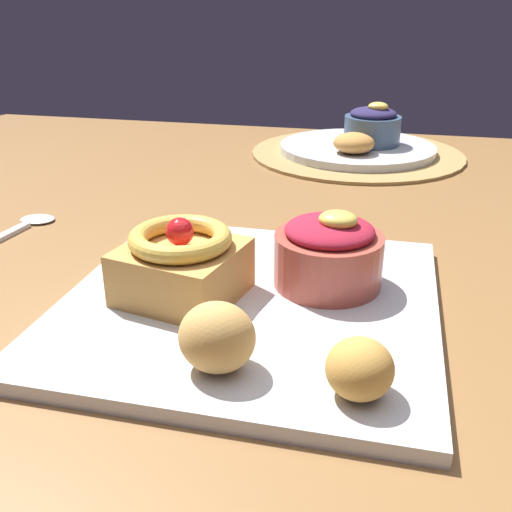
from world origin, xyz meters
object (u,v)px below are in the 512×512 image
(berry_ramekin, at_px, (329,252))
(fritter_middle, at_px, (217,337))
(back_plate, at_px, (357,148))
(back_ramekin, at_px, (373,126))
(cake_slice, at_px, (182,263))
(fritter_front, at_px, (360,369))
(back_pastry, at_px, (354,143))
(front_plate, at_px, (250,303))
(spoon, at_px, (20,228))

(berry_ramekin, height_order, fritter_middle, berry_ramekin)
(back_plate, distance_m, back_ramekin, 0.04)
(cake_slice, xyz_separation_m, fritter_front, (0.15, -0.10, -0.01))
(back_ramekin, distance_m, back_pastry, 0.07)
(berry_ramekin, bearing_deg, back_pastry, 91.81)
(fritter_front, distance_m, fritter_middle, 0.09)
(front_plate, height_order, fritter_front, fritter_front)
(fritter_middle, xyz_separation_m, back_ramekin, (0.06, 0.65, 0.01))
(berry_ramekin, bearing_deg, back_plate, 91.36)
(fritter_middle, bearing_deg, berry_ramekin, 68.52)
(front_plate, bearing_deg, back_ramekin, 82.91)
(front_plate, height_order, back_plate, back_plate)
(fritter_front, relative_size, back_pastry, 0.70)
(front_plate, relative_size, berry_ramekin, 3.28)
(back_pastry, bearing_deg, berry_ramekin, -88.19)
(front_plate, height_order, berry_ramekin, berry_ramekin)
(fritter_front, height_order, spoon, fritter_front)
(back_plate, height_order, spoon, back_plate)
(front_plate, relative_size, back_plate, 1.20)
(berry_ramekin, distance_m, fritter_middle, 0.15)
(back_ramekin, xyz_separation_m, spoon, (-0.36, -0.43, -0.04))
(fritter_front, xyz_separation_m, back_pastry, (-0.05, 0.59, 0.00))
(fritter_middle, height_order, spoon, fritter_middle)
(fritter_front, relative_size, back_ramekin, 0.48)
(front_plate, bearing_deg, cake_slice, -169.33)
(fritter_middle, relative_size, back_pastry, 0.82)
(back_plate, bearing_deg, cake_slice, -100.44)
(cake_slice, distance_m, back_plate, 0.56)
(fritter_front, height_order, back_ramekin, back_ramekin)
(front_plate, xyz_separation_m, back_ramekin, (0.07, 0.54, 0.04))
(front_plate, distance_m, back_plate, 0.54)
(back_plate, xyz_separation_m, back_pastry, (-0.00, -0.06, 0.02))
(fritter_front, height_order, back_pastry, fritter_front)
(berry_ramekin, height_order, fritter_front, berry_ramekin)
(fritter_middle, distance_m, spoon, 0.37)
(cake_slice, xyz_separation_m, back_ramekin, (0.12, 0.55, 0.01))
(berry_ramekin, xyz_separation_m, back_plate, (-0.01, 0.50, -0.03))
(fritter_front, relative_size, fritter_middle, 0.85)
(fritter_front, bearing_deg, back_plate, 94.33)
(berry_ramekin, bearing_deg, back_ramekin, 88.93)
(spoon, bearing_deg, cake_slice, -111.88)
(front_plate, height_order, back_ramekin, back_ramekin)
(berry_ramekin, distance_m, spoon, 0.36)
(cake_slice, relative_size, fritter_middle, 2.08)
(berry_ramekin, relative_size, back_pastry, 1.47)
(back_ramekin, xyz_separation_m, back_pastry, (-0.02, -0.06, -0.01))
(cake_slice, bearing_deg, spoon, 151.85)
(front_plate, xyz_separation_m, cake_slice, (-0.05, -0.01, 0.04))
(back_ramekin, bearing_deg, berry_ramekin, -91.07)
(front_plate, bearing_deg, back_pastry, 84.74)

